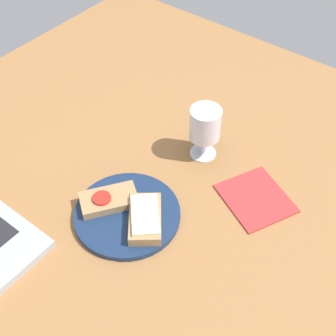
{
  "coord_description": "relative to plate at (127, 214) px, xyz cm",
  "views": [
    {
      "loc": [
        -48.15,
        -41.35,
        81.21
      ],
      "look_at": [
        5.97,
        0.75,
        8.0
      ],
      "focal_mm": 50.0,
      "sensor_mm": 36.0,
      "label": 1
    }
  ],
  "objects": [
    {
      "name": "sandwich_with_tomato",
      "position": [
        -0.45,
        4.68,
        1.7
      ],
      "size": [
        13.34,
        12.04,
        2.5
      ],
      "color": "#A88456",
      "rests_on": "plate"
    },
    {
      "name": "sandwich_with_cheese",
      "position": [
        0.38,
        -4.64,
        2.08
      ],
      "size": [
        13.18,
        12.35,
        2.96
      ],
      "color": "#A88456",
      "rests_on": "plate"
    },
    {
      "name": "wine_glass",
      "position": [
        24.88,
        -2.16,
        7.89
      ],
      "size": [
        7.11,
        7.11,
        13.15
      ],
      "color": "white",
      "rests_on": "wooden_table"
    },
    {
      "name": "plate",
      "position": [
        0.0,
        0.0,
        0.0
      ],
      "size": [
        22.19,
        22.19,
        1.35
      ],
      "primitive_type": "cylinder",
      "color": "navy",
      "rests_on": "wooden_table"
    },
    {
      "name": "wooden_table",
      "position": [
        6.47,
        -1.83,
        -2.18
      ],
      "size": [
        140.0,
        140.0,
        3.0
      ],
      "primitive_type": "cube",
      "color": "#9E6B3D",
      "rests_on": "ground"
    },
    {
      "name": "napkin",
      "position": [
        20.54,
        -18.77,
        -0.48
      ],
      "size": [
        17.93,
        18.66,
        0.4
      ],
      "primitive_type": "cube",
      "rotation": [
        0.0,
        0.0,
        -0.45
      ],
      "color": "#B23333",
      "rests_on": "wooden_table"
    }
  ]
}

